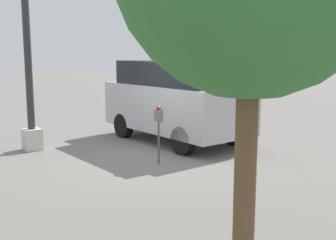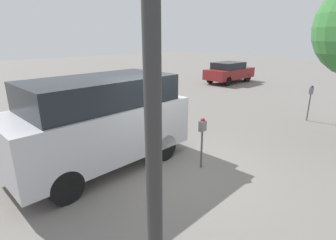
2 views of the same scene
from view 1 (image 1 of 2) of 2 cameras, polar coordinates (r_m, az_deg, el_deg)
ground_plane at (r=10.27m, az=-1.31°, el=-5.02°), size 80.00×80.00×0.00m
parking_meter_near at (r=9.42m, az=-1.29°, el=-0.23°), size 0.21×0.13×1.33m
lamp_post at (r=11.31m, az=-18.31°, el=5.47°), size 0.44×0.44×5.31m
parked_van at (r=11.87m, az=1.17°, el=2.94°), size 4.52×2.22×2.28m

